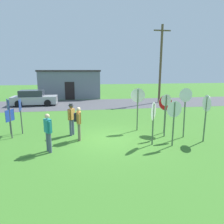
{
  "coord_description": "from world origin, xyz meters",
  "views": [
    {
      "loc": [
        -1.34,
        -9.65,
        3.48
      ],
      "look_at": [
        0.27,
        0.57,
        1.3
      ],
      "focal_mm": 32.09,
      "sensor_mm": 36.0,
      "label": 1
    }
  ],
  "objects_px": {
    "stop_sign_leaning_left": "(185,104)",
    "person_holding_notes": "(71,118)",
    "stop_sign_low_front": "(174,116)",
    "stop_sign_rear_left": "(206,110)",
    "person_on_left": "(48,131)",
    "stop_sign_far_back": "(165,107)",
    "info_panel_middle": "(20,110)",
    "stop_sign_leaning_right": "(153,116)",
    "person_in_dark_shirt": "(78,121)",
    "stop_sign_tallest": "(138,102)",
    "info_panel_leftmost": "(10,119)",
    "utility_pole": "(161,63)",
    "parked_car_on_street": "(34,98)",
    "info_panel_rightmost": "(9,110)",
    "stop_sign_rear_right": "(166,109)"
  },
  "relations": [
    {
      "from": "info_panel_leftmost",
      "to": "info_panel_middle",
      "type": "distance_m",
      "value": 0.82
    },
    {
      "from": "stop_sign_low_front",
      "to": "stop_sign_leaning_left",
      "type": "relative_size",
      "value": 0.82
    },
    {
      "from": "utility_pole",
      "to": "info_panel_middle",
      "type": "height_order",
      "value": "utility_pole"
    },
    {
      "from": "info_panel_leftmost",
      "to": "info_panel_middle",
      "type": "relative_size",
      "value": 0.79
    },
    {
      "from": "person_on_left",
      "to": "info_panel_middle",
      "type": "relative_size",
      "value": 0.89
    },
    {
      "from": "person_in_dark_shirt",
      "to": "stop_sign_leaning_right",
      "type": "bearing_deg",
      "value": -18.83
    },
    {
      "from": "stop_sign_low_front",
      "to": "utility_pole",
      "type": "bearing_deg",
      "value": 70.8
    },
    {
      "from": "stop_sign_rear_left",
      "to": "stop_sign_far_back",
      "type": "bearing_deg",
      "value": 129.53
    },
    {
      "from": "stop_sign_rear_left",
      "to": "person_holding_notes",
      "type": "height_order",
      "value": "stop_sign_rear_left"
    },
    {
      "from": "stop_sign_rear_right",
      "to": "info_panel_leftmost",
      "type": "distance_m",
      "value": 8.02
    },
    {
      "from": "stop_sign_leaning_right",
      "to": "person_on_left",
      "type": "relative_size",
      "value": 1.21
    },
    {
      "from": "utility_pole",
      "to": "person_on_left",
      "type": "xyz_separation_m",
      "value": [
        -9.87,
        -12.18,
        -3.24
      ]
    },
    {
      "from": "stop_sign_far_back",
      "to": "parked_car_on_street",
      "type": "bearing_deg",
      "value": 131.05
    },
    {
      "from": "utility_pole",
      "to": "info_panel_leftmost",
      "type": "xyz_separation_m",
      "value": [
        -12.05,
        -10.04,
        -3.16
      ]
    },
    {
      "from": "stop_sign_rear_left",
      "to": "person_on_left",
      "type": "relative_size",
      "value": 1.37
    },
    {
      "from": "parked_car_on_street",
      "to": "stop_sign_far_back",
      "type": "relative_size",
      "value": 2.04
    },
    {
      "from": "stop_sign_rear_left",
      "to": "person_on_left",
      "type": "distance_m",
      "value": 7.4
    },
    {
      "from": "person_on_left",
      "to": "stop_sign_low_front",
      "type": "bearing_deg",
      "value": -1.66
    },
    {
      "from": "person_holding_notes",
      "to": "stop_sign_tallest",
      "type": "bearing_deg",
      "value": 5.13
    },
    {
      "from": "person_in_dark_shirt",
      "to": "info_panel_leftmost",
      "type": "distance_m",
      "value": 3.55
    },
    {
      "from": "stop_sign_rear_right",
      "to": "info_panel_middle",
      "type": "distance_m",
      "value": 7.79
    },
    {
      "from": "stop_sign_leaning_right",
      "to": "info_panel_leftmost",
      "type": "bearing_deg",
      "value": 163.76
    },
    {
      "from": "info_panel_rightmost",
      "to": "parked_car_on_street",
      "type": "bearing_deg",
      "value": 94.6
    },
    {
      "from": "stop_sign_far_back",
      "to": "info_panel_middle",
      "type": "height_order",
      "value": "stop_sign_far_back"
    },
    {
      "from": "person_in_dark_shirt",
      "to": "info_panel_leftmost",
      "type": "relative_size",
      "value": 1.12
    },
    {
      "from": "utility_pole",
      "to": "stop_sign_leaning_left",
      "type": "bearing_deg",
      "value": -105.74
    },
    {
      "from": "stop_sign_low_front",
      "to": "info_panel_leftmost",
      "type": "distance_m",
      "value": 8.1
    },
    {
      "from": "utility_pole",
      "to": "stop_sign_tallest",
      "type": "height_order",
      "value": "utility_pole"
    },
    {
      "from": "stop_sign_low_front",
      "to": "info_panel_rightmost",
      "type": "distance_m",
      "value": 8.55
    },
    {
      "from": "stop_sign_leaning_left",
      "to": "info_panel_middle",
      "type": "relative_size",
      "value": 1.35
    },
    {
      "from": "stop_sign_leaning_right",
      "to": "person_in_dark_shirt",
      "type": "distance_m",
      "value": 3.66
    },
    {
      "from": "person_in_dark_shirt",
      "to": "info_panel_middle",
      "type": "bearing_deg",
      "value": 153.86
    },
    {
      "from": "person_on_left",
      "to": "utility_pole",
      "type": "bearing_deg",
      "value": 50.97
    },
    {
      "from": "parked_car_on_street",
      "to": "person_holding_notes",
      "type": "relative_size",
      "value": 2.49
    },
    {
      "from": "utility_pole",
      "to": "stop_sign_far_back",
      "type": "bearing_deg",
      "value": -110.42
    },
    {
      "from": "person_in_dark_shirt",
      "to": "info_panel_leftmost",
      "type": "height_order",
      "value": "person_in_dark_shirt"
    },
    {
      "from": "stop_sign_far_back",
      "to": "person_in_dark_shirt",
      "type": "distance_m",
      "value": 4.79
    },
    {
      "from": "person_in_dark_shirt",
      "to": "person_on_left",
      "type": "bearing_deg",
      "value": -134.08
    },
    {
      "from": "stop_sign_tallest",
      "to": "stop_sign_low_front",
      "type": "bearing_deg",
      "value": -70.5
    },
    {
      "from": "parked_car_on_street",
      "to": "info_panel_leftmost",
      "type": "bearing_deg",
      "value": -84.25
    },
    {
      "from": "utility_pole",
      "to": "stop_sign_rear_left",
      "type": "relative_size",
      "value": 3.47
    },
    {
      "from": "stop_sign_tallest",
      "to": "stop_sign_leaning_right",
      "type": "bearing_deg",
      "value": -88.35
    },
    {
      "from": "utility_pole",
      "to": "person_on_left",
      "type": "bearing_deg",
      "value": -129.03
    },
    {
      "from": "stop_sign_rear_right",
      "to": "info_panel_rightmost",
      "type": "xyz_separation_m",
      "value": [
        -8.21,
        1.62,
        -0.14
      ]
    },
    {
      "from": "stop_sign_tallest",
      "to": "info_panel_middle",
      "type": "height_order",
      "value": "stop_sign_tallest"
    },
    {
      "from": "stop_sign_rear_right",
      "to": "stop_sign_leaning_left",
      "type": "height_order",
      "value": "stop_sign_leaning_left"
    },
    {
      "from": "parked_car_on_street",
      "to": "stop_sign_far_back",
      "type": "distance_m",
      "value": 14.06
    },
    {
      "from": "stop_sign_low_front",
      "to": "stop_sign_rear_left",
      "type": "distance_m",
      "value": 1.82
    },
    {
      "from": "stop_sign_rear_left",
      "to": "stop_sign_leaning_left",
      "type": "xyz_separation_m",
      "value": [
        -0.66,
        0.81,
        0.16
      ]
    },
    {
      "from": "stop_sign_leaning_left",
      "to": "person_holding_notes",
      "type": "distance_m",
      "value": 5.99
    }
  ]
}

